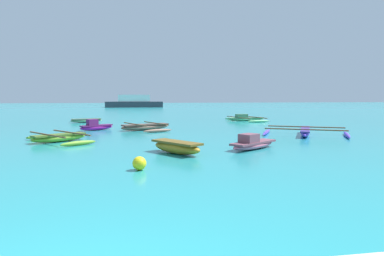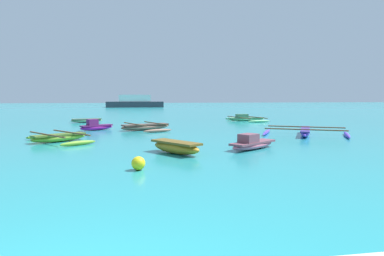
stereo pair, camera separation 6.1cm
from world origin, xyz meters
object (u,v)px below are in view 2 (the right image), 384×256
object	(u,v)px
moored_boat_2	(59,137)
mooring_buoy_1	(138,163)
moored_boat_4	(252,144)
moored_boat_5	(246,118)
moored_boat_1	(87,120)
distant_ferry	(135,102)
moored_boat_3	(176,147)
moored_boat_7	(305,132)
moored_boat_0	(96,126)
moored_boat_6	(145,127)

from	to	relation	value
moored_boat_2	mooring_buoy_1	bearing A→B (deg)	-99.79
moored_boat_4	moored_boat_5	bearing A→B (deg)	35.95
moored_boat_1	mooring_buoy_1	size ratio (longest dim) A/B	6.59
moored_boat_4	distant_ferry	bearing A→B (deg)	58.03
moored_boat_3	moored_boat_5	bearing A→B (deg)	118.86
moored_boat_2	moored_boat_7	size ratio (longest dim) A/B	0.77
moored_boat_4	distant_ferry	world-z (taller)	distant_ferry
mooring_buoy_1	distant_ferry	bearing A→B (deg)	89.88
moored_boat_0	moored_boat_1	world-z (taller)	moored_boat_0
moored_boat_6	moored_boat_7	distance (m)	9.72
moored_boat_0	mooring_buoy_1	world-z (taller)	moored_boat_0
moored_boat_2	distant_ferry	xyz separation A→B (m)	(3.75, 54.39, 0.84)
moored_boat_2	mooring_buoy_1	size ratio (longest dim) A/B	10.11
moored_boat_1	moored_boat_5	bearing A→B (deg)	-15.85
moored_boat_0	moored_boat_1	bearing A→B (deg)	65.83
moored_boat_6	moored_boat_7	bearing A→B (deg)	-51.16
moored_boat_2	moored_boat_3	distance (m)	6.65
moored_boat_2	moored_boat_7	distance (m)	12.85
moored_boat_1	moored_boat_7	bearing A→B (deg)	-56.74
moored_boat_4	moored_boat_6	xyz separation A→B (m)	(-4.00, 8.83, -0.02)
moored_boat_0	moored_boat_2	xyz separation A→B (m)	(-1.12, -5.45, -0.05)
moored_boat_1	moored_boat_5	size ratio (longest dim) A/B	0.56
moored_boat_2	moored_boat_5	bearing A→B (deg)	5.37
moored_boat_4	distant_ferry	size ratio (longest dim) A/B	0.22
moored_boat_3	moored_boat_7	world-z (taller)	moored_boat_3
moored_boat_5	moored_boat_3	bearing A→B (deg)	-127.59
distant_ferry	moored_boat_5	bearing A→B (deg)	-77.25
moored_boat_0	moored_boat_1	xyz separation A→B (m)	(-1.48, 6.96, -0.07)
mooring_buoy_1	moored_boat_6	bearing A→B (deg)	87.13
moored_boat_2	moored_boat_6	distance (m)	6.61
moored_boat_3	distant_ferry	size ratio (longest dim) A/B	0.20
moored_boat_2	moored_boat_4	size ratio (longest dim) A/B	1.62
moored_boat_5	moored_boat_6	bearing A→B (deg)	-153.00
moored_boat_1	moored_boat_7	distance (m)	17.74
moored_boat_2	moored_boat_5	size ratio (longest dim) A/B	0.86
moored_boat_6	distant_ferry	distance (m)	49.33
distant_ferry	moored_boat_4	bearing A→B (deg)	-85.59
mooring_buoy_1	moored_boat_0	bearing A→B (deg)	101.34
moored_boat_0	moored_boat_6	distance (m)	3.13
moored_boat_5	moored_boat_6	world-z (taller)	moored_boat_5
moored_boat_1	distant_ferry	world-z (taller)	distant_ferry
moored_boat_3	moored_boat_5	distance (m)	18.44
moored_boat_3	moored_boat_5	world-z (taller)	moored_boat_5
moored_boat_6	mooring_buoy_1	world-z (taller)	moored_boat_6
distant_ferry	moored_boat_1	bearing A→B (deg)	-95.58
moored_boat_3	mooring_buoy_1	bearing A→B (deg)	-62.35
moored_boat_6	moored_boat_0	bearing A→B (deg)	149.68
moored_boat_1	moored_boat_3	world-z (taller)	moored_boat_3
moored_boat_1	moored_boat_4	world-z (taller)	moored_boat_4
moored_boat_6	distant_ferry	world-z (taller)	distant_ferry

